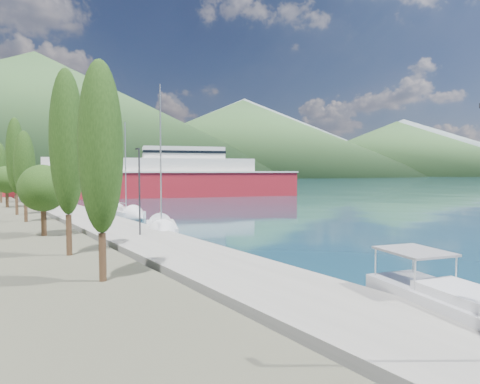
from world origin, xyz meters
TOP-DOWN VIEW (x-y plane):
  - ground at (0.00, 120.00)m, footprint 1400.00×1400.00m
  - quay at (-9.00, 26.00)m, footprint 5.00×88.00m
  - hills_far at (138.59, 618.73)m, footprint 1480.00×900.00m
  - hills_near at (98.04, 372.50)m, footprint 1010.00×520.00m
  - tree_row at (-14.47, 32.18)m, footprint 3.42×63.76m
  - lamp_posts at (-9.00, 14.59)m, footprint 0.15×49.64m
  - sailboat_near at (-6.12, 16.08)m, footprint 5.74×9.55m
  - sailboat_mid at (-3.72, 29.72)m, footprint 2.86×8.11m
  - ferry at (13.87, 64.49)m, footprint 59.98×31.42m

SIDE VIEW (x-z plane):
  - ground at x=0.00m, z-range 0.00..0.00m
  - sailboat_near at x=-6.12m, z-range -6.38..7.02m
  - sailboat_mid at x=-3.72m, z-range -5.56..6.22m
  - quay at x=-9.00m, z-range 0.00..0.80m
  - ferry at x=13.87m, z-range -2.30..9.45m
  - lamp_posts at x=-9.00m, z-range 1.05..7.11m
  - tree_row at x=-14.47m, z-range 0.34..10.99m
  - hills_near at x=98.04m, z-range -8.32..106.68m
  - hills_far at x=138.59m, z-range -12.61..167.39m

